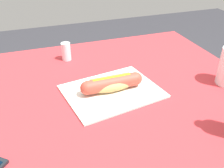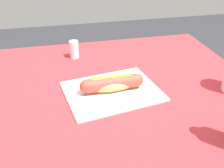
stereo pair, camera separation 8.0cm
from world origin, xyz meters
name	(u,v)px [view 1 (the left image)]	position (x,y,z in m)	size (l,w,h in m)	color
dining_table	(111,131)	(0.00, 0.00, 0.60)	(1.00, 0.91, 0.74)	brown
paper_wrapper	(112,91)	(0.01, 0.02, 0.74)	(0.29, 0.22, 0.01)	silver
hot_dog	(112,83)	(0.01, 0.02, 0.77)	(0.20, 0.06, 0.05)	tan
salt_shaker	(66,51)	(-0.08, 0.31, 0.77)	(0.04, 0.04, 0.07)	silver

